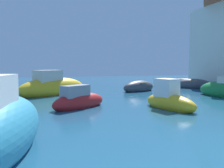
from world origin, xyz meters
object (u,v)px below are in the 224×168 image
(moored_boat_7, at_px, (79,101))
(moored_boat_9, at_px, (139,87))
(moored_boat_6, at_px, (194,85))
(moored_boat_2, at_px, (53,87))
(moored_boat_5, at_px, (169,100))

(moored_boat_7, relative_size, moored_boat_9, 0.95)
(moored_boat_6, bearing_deg, moored_boat_9, -126.17)
(moored_boat_7, bearing_deg, moored_boat_9, 14.24)
(moored_boat_7, height_order, moored_boat_9, moored_boat_7)
(moored_boat_2, relative_size, moored_boat_5, 1.69)
(moored_boat_2, distance_m, moored_boat_5, 9.10)
(moored_boat_5, bearing_deg, moored_boat_6, 125.75)
(moored_boat_9, bearing_deg, moored_boat_6, 163.36)
(moored_boat_2, height_order, moored_boat_9, moored_boat_2)
(moored_boat_7, xyz_separation_m, moored_boat_9, (6.08, 6.32, -0.04))
(moored_boat_2, bearing_deg, moored_boat_9, -30.76)
(moored_boat_6, bearing_deg, moored_boat_2, -128.31)
(moored_boat_5, relative_size, moored_boat_9, 0.97)
(moored_boat_6, distance_m, moored_boat_7, 13.81)
(moored_boat_2, xyz_separation_m, moored_boat_7, (0.83, -5.98, -0.18))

